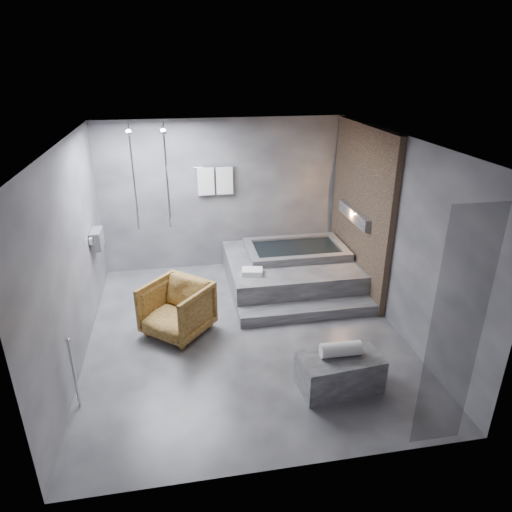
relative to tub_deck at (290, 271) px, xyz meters
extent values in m
plane|color=#323235|center=(-1.05, -1.45, -0.25)|extent=(5.00, 5.00, 0.00)
cube|color=#545457|center=(-1.05, -1.45, 2.55)|extent=(4.50, 5.00, 0.04)
cube|color=#3E3D43|center=(-1.05, 1.05, 1.15)|extent=(4.50, 0.04, 2.80)
cube|color=#3E3D43|center=(-1.05, -3.95, 1.15)|extent=(4.50, 0.04, 2.80)
cube|color=#3E3D43|center=(-3.30, -1.45, 1.15)|extent=(0.04, 5.00, 2.80)
cube|color=#3E3D43|center=(1.20, -1.45, 1.15)|extent=(0.04, 5.00, 2.80)
cube|color=#8A6C51|center=(1.14, -0.20, 1.15)|extent=(0.10, 2.40, 2.78)
cube|color=#FF9938|center=(1.06, -0.20, 1.05)|extent=(0.14, 1.20, 0.20)
cube|color=gray|center=(-3.21, -0.05, 0.85)|extent=(0.16, 0.42, 0.30)
imported|color=beige|center=(-3.20, -0.15, 0.80)|extent=(0.08, 0.08, 0.21)
imported|color=beige|center=(-3.20, 0.05, 0.78)|extent=(0.07, 0.07, 0.15)
cylinder|color=silver|center=(-2.05, 0.60, 1.65)|extent=(0.04, 0.04, 1.80)
cylinder|color=silver|center=(-2.60, 0.60, 1.65)|extent=(0.04, 0.04, 1.80)
cylinder|color=silver|center=(-1.20, 0.99, 1.70)|extent=(0.75, 0.02, 0.02)
cube|color=white|center=(-1.37, 0.97, 1.45)|extent=(0.30, 0.06, 0.50)
cube|color=white|center=(-1.03, 0.97, 1.45)|extent=(0.30, 0.06, 0.50)
cylinder|color=silver|center=(-3.20, -2.65, 0.20)|extent=(0.04, 0.04, 0.90)
cube|color=black|center=(0.60, -3.90, 1.10)|extent=(0.55, 0.01, 2.60)
cube|color=#38383A|center=(0.00, 0.00, 0.00)|extent=(2.20, 2.00, 0.50)
cube|color=#38383A|center=(0.00, -1.18, -0.16)|extent=(2.20, 0.36, 0.18)
cube|color=#37373A|center=(-0.09, -2.87, -0.03)|extent=(1.04, 0.64, 0.45)
imported|color=#4D3313|center=(-2.02, -1.27, 0.14)|extent=(1.21, 1.21, 0.79)
cylinder|color=white|center=(-0.09, -2.84, 0.29)|extent=(0.50, 0.19, 0.18)
cube|color=white|center=(-0.78, -0.53, 0.29)|extent=(0.37, 0.30, 0.09)
camera|label=1|loc=(-1.90, -7.17, 3.51)|focal=32.00mm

